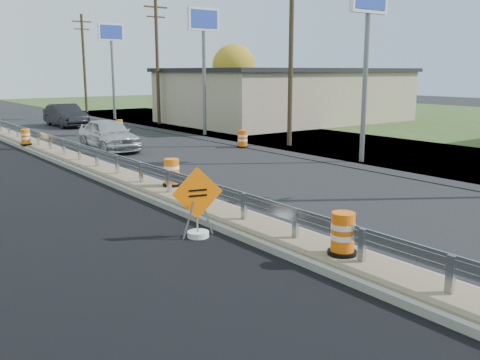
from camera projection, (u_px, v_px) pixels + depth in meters
ground at (203, 212)px, 15.76m from camera, size 140.00×140.00×0.00m
grass_verge_far at (459, 124)px, 41.21m from camera, size 40.00×120.00×0.03m
median at (97, 169)px, 22.01m from camera, size 1.60×55.00×0.23m
guardrail at (88, 151)px, 22.67m from camera, size 0.10×46.15×0.72m
retail_building_near at (286, 95)px, 43.33m from camera, size 18.50×12.50×4.27m
pylon_sign_south at (368, 14)px, 22.97m from camera, size 2.20×0.30×7.90m
pylon_sign_mid at (204, 31)px, 33.17m from camera, size 2.20×0.30×7.90m
pylon_sign_north at (111, 41)px, 44.15m from camera, size 2.20×0.30×7.90m
utility_pole_smid at (291, 54)px, 28.58m from camera, size 1.90×0.26×9.40m
utility_pole_nmid at (157, 59)px, 40.34m from camera, size 1.90×0.26×9.40m
utility_pole_north at (84, 62)px, 52.11m from camera, size 1.90×0.26×9.40m
tree_far_yellow at (234, 66)px, 56.77m from camera, size 4.62×4.62×6.86m
caution_sign at (198, 220)px, 13.24m from camera, size 1.26×0.54×1.79m
barrel_median_near at (343, 234)px, 11.34m from camera, size 0.63×0.63×0.92m
barrel_median_mid at (172, 173)px, 18.13m from camera, size 0.63×0.63×0.93m
barrel_median_far at (26, 137)px, 28.08m from camera, size 0.57×0.57×0.84m
barrel_shoulder_near at (243, 139)px, 28.81m from camera, size 0.64×0.64×0.94m
barrel_shoulder_mid at (120, 126)px, 36.49m from camera, size 0.54×0.54×0.80m
barrel_shoulder_far at (73, 116)px, 44.40m from camera, size 0.59×0.59×0.86m
car_silver at (109, 135)px, 27.72m from camera, size 2.10×4.90×1.65m
car_dark_mid at (66, 115)px, 39.55m from camera, size 1.86×5.09×1.67m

